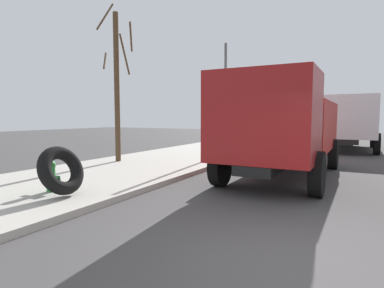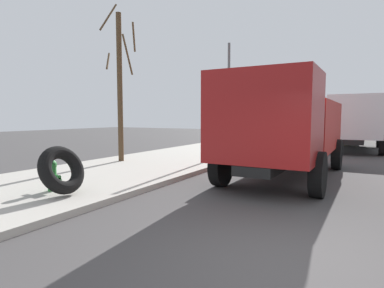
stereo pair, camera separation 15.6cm
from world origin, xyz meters
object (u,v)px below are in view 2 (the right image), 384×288
(dump_truck_yellow, at_px, (339,120))
(dump_truck_red, at_px, (286,126))
(street_light_pole, at_px, (229,99))
(loose_tire, at_px, (62,170))
(fire_hydrant, at_px, (52,174))
(dump_truck_gray, at_px, (356,122))
(bare_tree, at_px, (120,83))

(dump_truck_yellow, bearing_deg, dump_truck_red, 179.65)
(dump_truck_yellow, relative_size, street_light_pole, 1.36)
(dump_truck_yellow, bearing_deg, loose_tire, 170.82)
(fire_hydrant, height_order, dump_truck_gray, dump_truck_gray)
(dump_truck_gray, height_order, bare_tree, bare_tree)
(fire_hydrant, height_order, dump_truck_yellow, dump_truck_yellow)
(fire_hydrant, relative_size, dump_truck_red, 0.11)
(dump_truck_gray, bearing_deg, loose_tire, 161.19)
(bare_tree, distance_m, street_light_pole, 5.14)
(loose_tire, xyz_separation_m, bare_tree, (4.90, 2.66, 2.50))
(fire_hydrant, bearing_deg, dump_truck_gray, -20.86)
(dump_truck_red, distance_m, bare_tree, 6.58)
(dump_truck_red, xyz_separation_m, dump_truck_gray, (10.28, -1.60, 0.00))
(dump_truck_red, distance_m, street_light_pole, 5.35)
(fire_hydrant, bearing_deg, bare_tree, 23.84)
(loose_tire, height_order, dump_truck_yellow, dump_truck_yellow)
(dump_truck_yellow, height_order, bare_tree, bare_tree)
(fire_hydrant, relative_size, bare_tree, 0.12)
(dump_truck_red, xyz_separation_m, bare_tree, (-0.42, 6.37, 1.61))
(dump_truck_red, relative_size, dump_truck_yellow, 1.00)
(fire_hydrant, relative_size, loose_tire, 0.66)
(dump_truck_yellow, distance_m, street_light_pole, 14.99)
(loose_tire, distance_m, bare_tree, 6.11)
(fire_hydrant, height_order, dump_truck_red, dump_truck_red)
(loose_tire, height_order, dump_truck_gray, dump_truck_gray)
(dump_truck_red, bearing_deg, loose_tire, 145.10)
(fire_hydrant, distance_m, dump_truck_red, 6.78)
(loose_tire, relative_size, street_light_pole, 0.22)
(dump_truck_yellow, xyz_separation_m, street_light_pole, (-14.49, 3.66, 1.12))
(dump_truck_gray, distance_m, street_light_pole, 8.31)
(loose_tire, xyz_separation_m, dump_truck_gray, (15.60, -5.31, 0.89))
(dump_truck_gray, height_order, street_light_pole, street_light_pole)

